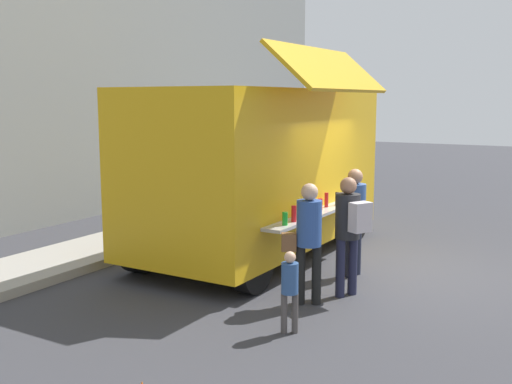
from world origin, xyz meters
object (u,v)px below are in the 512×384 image
at_px(customer_front_ordering, 354,213).
at_px(customer_mid_with_backpack, 349,224).
at_px(customer_rear_waiting, 308,233).
at_px(trash_bin, 265,189).
at_px(food_truck_main, 260,166).
at_px(child_near_queue, 290,285).

relative_size(customer_front_ordering, customer_mid_with_backpack, 1.00).
bearing_deg(customer_rear_waiting, customer_front_ordering, -31.54).
height_order(trash_bin, customer_front_ordering, customer_front_ordering).
relative_size(trash_bin, customer_rear_waiting, 0.58).
xyz_separation_m(food_truck_main, child_near_queue, (-3.17, -2.22, -1.03)).
bearing_deg(customer_mid_with_backpack, child_near_queue, 114.85).
relative_size(customer_mid_with_backpack, customer_rear_waiting, 1.02).
height_order(trash_bin, customer_mid_with_backpack, customer_mid_with_backpack).
bearing_deg(customer_mid_with_backpack, customer_front_ordering, -44.29).
relative_size(customer_mid_with_backpack, child_near_queue, 1.70).
relative_size(food_truck_main, customer_rear_waiting, 3.21).
bearing_deg(child_near_queue, customer_mid_with_backpack, -38.73).
bearing_deg(customer_front_ordering, customer_rear_waiting, 97.53).
relative_size(food_truck_main, customer_mid_with_backpack, 3.14).
bearing_deg(trash_bin, child_near_queue, -148.86).
bearing_deg(food_truck_main, child_near_queue, -144.27).
xyz_separation_m(customer_front_ordering, customer_mid_with_backpack, (-1.00, -0.31, 0.03)).
bearing_deg(customer_rear_waiting, trash_bin, 4.05).
height_order(customer_mid_with_backpack, child_near_queue, customer_mid_with_backpack).
bearing_deg(food_truck_main, customer_front_ordering, -102.82).
relative_size(customer_front_ordering, customer_rear_waiting, 1.02).
bearing_deg(customer_rear_waiting, customer_mid_with_backpack, -60.85).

